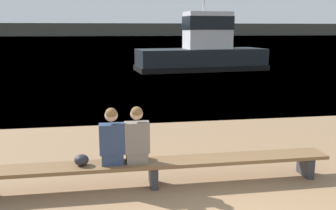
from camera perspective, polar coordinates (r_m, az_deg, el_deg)
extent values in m
plane|color=teal|center=(130.36, -8.85, 10.25)|extent=(240.00, 240.00, 0.00)
cube|color=#4C4C42|center=(148.98, -8.98, 11.28)|extent=(600.00, 12.00, 4.66)
cube|color=brown|center=(6.45, -2.28, -8.83)|extent=(6.24, 0.51, 0.06)
cube|color=#2D2D33|center=(7.40, 20.21, -8.65)|extent=(0.12, 0.43, 0.38)
cube|color=#2D2D33|center=(6.53, -2.27, -10.65)|extent=(0.12, 0.43, 0.38)
cube|color=navy|center=(6.42, -8.46, -7.88)|extent=(0.36, 0.35, 0.18)
cube|color=navy|center=(6.24, -8.54, -5.13)|extent=(0.41, 0.22, 0.51)
sphere|color=tan|center=(6.14, -8.65, -1.55)|extent=(0.21, 0.21, 0.21)
sphere|color=brown|center=(6.12, -8.66, -1.34)|extent=(0.20, 0.20, 0.20)
cube|color=#70665B|center=(6.44, -4.75, -7.74)|extent=(0.36, 0.35, 0.18)
cube|color=#70665B|center=(6.26, -4.75, -4.93)|extent=(0.41, 0.22, 0.52)
sphere|color=tan|center=(6.16, -4.81, -1.33)|extent=(0.21, 0.21, 0.21)
sphere|color=brown|center=(6.13, -4.80, -1.12)|extent=(0.19, 0.19, 0.19)
ellipsoid|color=#232328|center=(6.39, -13.04, -8.16)|extent=(0.24, 0.22, 0.19)
cube|color=black|center=(24.59, 5.06, 6.92)|extent=(8.51, 3.55, 1.38)
cube|color=black|center=(24.64, 5.04, 5.70)|extent=(8.69, 3.67, 0.33)
cube|color=silver|center=(24.66, 6.06, 11.23)|extent=(3.05, 1.91, 2.34)
cube|color=black|center=(24.66, 6.08, 12.32)|extent=(3.11, 1.97, 0.84)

